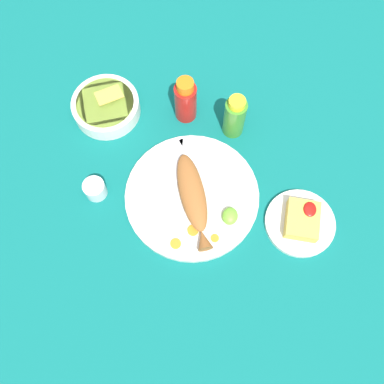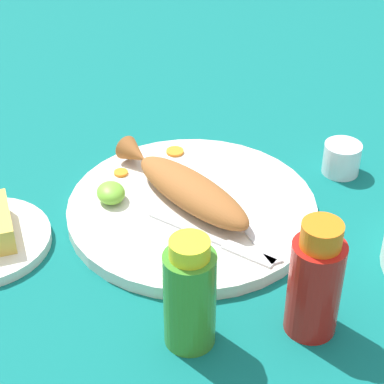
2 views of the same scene
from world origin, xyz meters
The scene contains 15 objects.
ground_plane centered at (0.00, 0.00, 0.00)m, with size 4.00×4.00×0.00m, color #0C605B.
main_plate centered at (0.00, 0.00, 0.01)m, with size 0.34×0.34×0.02m, color silver.
fried_fish centered at (-0.01, -0.01, 0.04)m, with size 0.25×0.14×0.04m.
fork_near centered at (0.07, 0.05, 0.02)m, with size 0.19×0.03×0.00m.
fork_far centered at (0.09, 0.01, 0.02)m, with size 0.15×0.13×0.00m.
carrot_slice_near centered at (-0.13, 0.02, 0.02)m, with size 0.03×0.03×0.00m, color orange.
carrot_slice_mid centered at (-0.09, -0.02, 0.02)m, with size 0.03×0.03×0.00m, color orange.
carrot_slice_far centered at (-0.10, -0.07, 0.02)m, with size 0.02×0.02×0.00m, color orange.
lime_wedge_main centered at (-0.04, -0.10, 0.03)m, with size 0.05×0.04×0.03m, color #6BB233.
hot_sauce_bottle_red centered at (0.24, 0.06, 0.07)m, with size 0.06×0.06×0.15m.
hot_sauce_bottle_green centered at (0.22, -0.07, 0.07)m, with size 0.06×0.06×0.14m.
salt_cup centered at (-0.03, 0.24, 0.02)m, with size 0.06×0.06×0.05m.
side_plate_fries centered at (-0.02, -0.28, 0.01)m, with size 0.18×0.18×0.01m, color silver.
fries_pile centered at (-0.02, -0.28, 0.03)m, with size 0.10×0.08×0.04m.
guacamole_bowl centered at (0.21, 0.28, 0.03)m, with size 0.18×0.18×0.06m.
Camera 1 is at (-0.38, -0.07, 1.03)m, focal length 40.00 mm.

